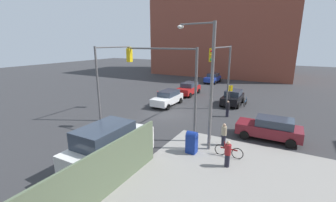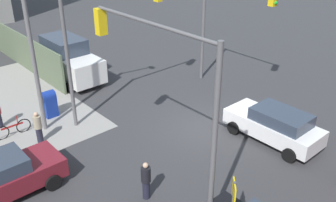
{
  "view_description": "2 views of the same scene",
  "coord_description": "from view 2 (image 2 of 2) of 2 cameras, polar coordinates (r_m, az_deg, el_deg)",
  "views": [
    {
      "loc": [
        18.34,
        9.88,
        6.81
      ],
      "look_at": [
        1.15,
        0.56,
        1.68
      ],
      "focal_mm": 24.0,
      "sensor_mm": 36.0,
      "label": 1
    },
    {
      "loc": [
        -10.62,
        11.8,
        9.49
      ],
      "look_at": [
        0.86,
        1.58,
        1.74
      ],
      "focal_mm": 40.0,
      "sensor_mm": 36.0,
      "label": 2
    }
  ],
  "objects": [
    {
      "name": "van_white_delivery",
      "position": [
        24.39,
        -14.99,
        6.17
      ],
      "size": [
        5.4,
        2.32,
        2.62
      ],
      "color": "white",
      "rests_on": "ground"
    },
    {
      "name": "traffic_signal_ne_corner",
      "position": [
        18.52,
        -9.29,
        11.27
      ],
      "size": [
        0.36,
        5.81,
        6.5
      ],
      "color": "#59595B",
      "rests_on": "ground"
    },
    {
      "name": "mailbox_blue",
      "position": [
        20.13,
        -17.64,
        -0.27
      ],
      "size": [
        0.56,
        0.64,
        1.43
      ],
      "color": "navy",
      "rests_on": "ground"
    },
    {
      "name": "construction_fence",
      "position": [
        30.44,
        -23.88,
        8.68
      ],
      "size": [
        18.75,
        0.12,
        2.4
      ],
      "primitive_type": "cube",
      "color": "#56664C",
      "rests_on": "ground"
    },
    {
      "name": "pedestrian_crossing",
      "position": [
        17.98,
        -19.18,
        -3.75
      ],
      "size": [
        0.36,
        0.36,
        1.57
      ],
      "rotation": [
        0.0,
        0.0,
        1.01
      ],
      "color": "#9E937A",
      "rests_on": "ground"
    },
    {
      "name": "pedestrian_walking_north",
      "position": [
        13.9,
        -3.37,
        -11.94
      ],
      "size": [
        0.36,
        0.36,
        1.56
      ],
      "rotation": [
        0.0,
        0.0,
        0.14
      ],
      "color": "black",
      "rests_on": "ground"
    },
    {
      "name": "warning_sign_two_way",
      "position": [
        11.91,
        9.85,
        -14.94
      ],
      "size": [
        0.48,
        0.48,
        2.4
      ],
      "color": "#4C4C4C",
      "rests_on": "ground"
    },
    {
      "name": "sedan_maroon",
      "position": [
        15.22,
        -24.24,
        -10.6
      ],
      "size": [
        2.02,
        4.36,
        1.62
      ],
      "color": "maroon",
      "rests_on": "ground"
    },
    {
      "name": "street_lamp_corner",
      "position": [
        17.66,
        -19.17,
        9.56
      ],
      "size": [
        0.81,
        2.64,
        8.0
      ],
      "color": "slate",
      "rests_on": "ground"
    },
    {
      "name": "bicycle_leaning_on_fence",
      "position": [
        19.18,
        -22.56,
        -3.97
      ],
      "size": [
        0.05,
        1.75,
        0.97
      ],
      "color": "black",
      "rests_on": "ground"
    },
    {
      "name": "traffic_signal_se_corner",
      "position": [
        21.57,
        9.24,
        13.32
      ],
      "size": [
        4.95,
        0.36,
        6.5
      ],
      "color": "#59595B",
      "rests_on": "ground"
    },
    {
      "name": "ground_plane",
      "position": [
        18.5,
        5.46,
        -4.24
      ],
      "size": [
        120.0,
        120.0,
        0.0
      ],
      "primitive_type": "plane",
      "color": "#333335"
    },
    {
      "name": "traffic_signal_nw_corner",
      "position": [
        12.22,
        -1.02,
        3.56
      ],
      "size": [
        6.23,
        0.36,
        6.5
      ],
      "color": "#59595B",
      "rests_on": "ground"
    },
    {
      "name": "hatchback_white",
      "position": [
        17.77,
        15.95,
        -3.49
      ],
      "size": [
        4.44,
        2.02,
        1.62
      ],
      "color": "white",
      "rests_on": "ground"
    }
  ]
}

